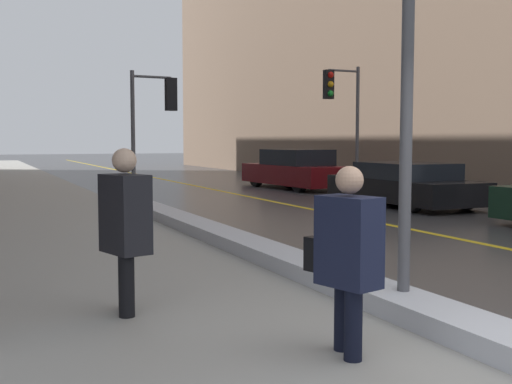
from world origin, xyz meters
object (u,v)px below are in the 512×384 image
at_px(pedestrian_in_glasses, 125,223).
at_px(parked_car_maroon, 295,170).
at_px(traffic_light_far, 341,101).
at_px(pedestrian_with_shoulder_bag, 347,252).
at_px(traffic_light_near, 157,108).
at_px(parked_car_black, 404,185).

xyz_separation_m(pedestrian_in_glasses, parked_car_maroon, (9.08, 13.96, -0.24)).
distance_m(traffic_light_far, pedestrian_with_shoulder_bag, 15.77).
relative_size(traffic_light_far, pedestrian_with_shoulder_bag, 2.71).
distance_m(traffic_light_near, traffic_light_far, 6.05).
height_order(traffic_light_near, pedestrian_in_glasses, traffic_light_near).
bearing_deg(parked_car_black, traffic_light_far, -6.45).
height_order(traffic_light_far, parked_car_black, traffic_light_far).
bearing_deg(traffic_light_near, parked_car_maroon, 21.14).
relative_size(traffic_light_near, pedestrian_with_shoulder_bag, 2.39).
bearing_deg(traffic_light_far, parked_car_black, 81.33).
distance_m(traffic_light_near, parked_car_black, 6.95).
relative_size(pedestrian_with_shoulder_bag, pedestrian_in_glasses, 0.92).
xyz_separation_m(traffic_light_far, pedestrian_with_shoulder_bag, (-8.09, -13.38, -2.09)).
bearing_deg(parked_car_maroon, traffic_light_near, 112.17).
relative_size(traffic_light_far, pedestrian_in_glasses, 2.51).
xyz_separation_m(traffic_light_far, pedestrian_in_glasses, (-9.39, -11.48, -2.02)).
distance_m(traffic_light_near, parked_car_maroon, 6.65).
height_order(pedestrian_with_shoulder_bag, parked_car_maroon, pedestrian_with_shoulder_bag).
bearing_deg(traffic_light_far, pedestrian_in_glasses, 49.19).
relative_size(pedestrian_with_shoulder_bag, parked_car_black, 0.32).
distance_m(traffic_light_near, pedestrian_in_glasses, 11.78).
xyz_separation_m(pedestrian_with_shoulder_bag, parked_car_maroon, (7.78, 15.86, -0.17)).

